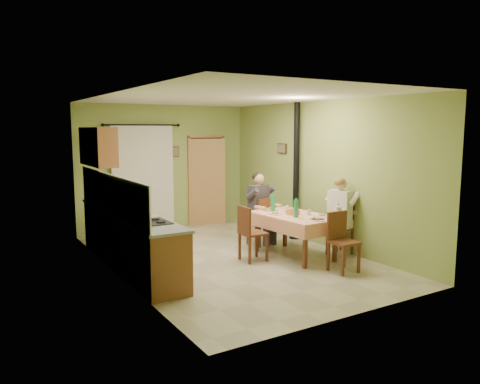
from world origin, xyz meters
TOP-DOWN VIEW (x-y plane):
  - floor at (0.00, 0.00)m, footprint 4.00×6.00m
  - room_shell at (0.00, 0.00)m, footprint 4.04×6.04m
  - kitchen_run at (-1.71, 0.40)m, footprint 0.64×3.64m
  - upper_cabinets at (-1.82, 1.70)m, footprint 0.35×1.40m
  - curtain at (-0.55, 2.90)m, footprint 1.70×0.07m
  - doorway at (1.04, 2.91)m, footprint 0.96×0.31m
  - dining_table at (1.02, -0.50)m, footprint 1.06×1.64m
  - tableware at (1.03, -0.60)m, footprint 0.84×1.59m
  - chair_far at (0.97, 0.53)m, footprint 0.46×0.46m
  - chair_near at (1.14, -1.61)m, footprint 0.40×0.40m
  - chair_right at (1.81, -0.83)m, footprint 0.47×0.47m
  - chair_left at (0.24, -0.34)m, footprint 0.41×0.41m
  - man_far at (0.97, 0.54)m, footprint 0.63×0.54m
  - man_right at (1.80, -0.84)m, footprint 0.56×0.64m
  - stove_flue at (1.90, 0.60)m, footprint 0.24×0.24m
  - picture_back at (0.25, 2.97)m, footprint 0.19×0.03m
  - picture_right at (1.97, 1.20)m, footprint 0.03×0.31m

SIDE VIEW (x-z plane):
  - floor at x=0.00m, z-range -0.01..0.01m
  - chair_right at x=1.81m, z-range -0.18..0.76m
  - chair_far at x=0.97m, z-range -0.18..0.76m
  - chair_near at x=1.14m, z-range -0.19..0.77m
  - chair_left at x=0.24m, z-range -0.19..0.77m
  - dining_table at x=1.02m, z-range 0.00..0.76m
  - kitchen_run at x=-1.71m, z-range -0.30..1.26m
  - tableware at x=1.03m, z-range 0.66..0.99m
  - man_far at x=0.97m, z-range 0.18..1.57m
  - man_right at x=1.80m, z-range 0.18..1.57m
  - stove_flue at x=1.90m, z-range -0.38..2.42m
  - doorway at x=1.04m, z-range -0.02..2.13m
  - curtain at x=-0.55m, z-range 0.15..2.37m
  - picture_back at x=0.25m, z-range 1.64..1.86m
  - room_shell at x=0.00m, z-range 0.41..3.23m
  - picture_right at x=1.97m, z-range 1.75..1.96m
  - upper_cabinets at x=-1.82m, z-range 1.60..2.30m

